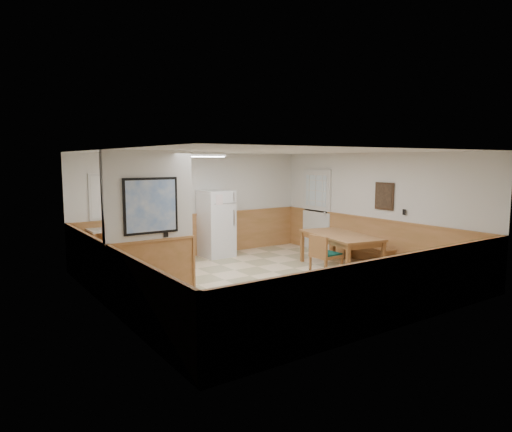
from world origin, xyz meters
TOP-DOWN VIEW (x-y plane):
  - ground at (0.00, 0.00)m, footprint 6.00×6.00m
  - ceiling at (0.00, 0.00)m, footprint 6.00×6.00m
  - back_wall at (0.00, 3.00)m, footprint 6.00×0.02m
  - right_wall at (3.00, 0.00)m, footprint 0.02×6.00m
  - left_wall at (-3.00, 0.00)m, footprint 0.02×6.00m
  - wainscot_back at (0.00, 2.98)m, footprint 6.00×0.04m
  - wainscot_right at (2.98, 0.00)m, footprint 0.04×6.00m
  - wainscot_left at (-2.98, 0.00)m, footprint 0.04×6.00m
  - partition_wall at (-2.25, 0.19)m, footprint 1.50×0.20m
  - kitchen_counter at (-1.21, 2.68)m, footprint 2.20×0.61m
  - exterior_door at (2.96, 1.90)m, footprint 0.07×1.02m
  - kitchen_window at (-2.10, 2.98)m, footprint 0.80×0.04m
  - wall_painting at (2.97, -0.30)m, footprint 0.04×0.50m
  - fluorescent_fixture at (-0.80, 1.30)m, footprint 1.20×0.30m
  - refrigerator at (0.39, 2.63)m, footprint 0.74×0.73m
  - dining_table at (1.97, 0.02)m, footprint 1.33×2.09m
  - dining_bench at (2.77, -0.06)m, footprint 0.61×1.54m
  - dining_chair at (1.18, -0.29)m, footprint 0.71×0.51m
  - fire_extinguisher at (-0.65, 2.68)m, footprint 0.11×0.11m
  - soap_bottle at (-2.23, 2.66)m, footprint 0.08×0.08m

SIDE VIEW (x-z plane):
  - ground at x=0.00m, z-range 0.00..0.00m
  - dining_bench at x=2.77m, z-range 0.12..0.57m
  - kitchen_counter at x=-1.21m, z-range -0.04..0.96m
  - dining_chair at x=1.18m, z-range 0.07..0.92m
  - wainscot_back at x=0.00m, z-range 0.00..1.00m
  - wainscot_right at x=2.98m, z-range 0.00..1.00m
  - wainscot_left at x=-2.98m, z-range 0.00..1.00m
  - dining_table at x=1.97m, z-range 0.29..1.04m
  - refrigerator at x=0.39m, z-range 0.00..1.61m
  - soap_bottle at x=-2.23m, z-range 0.90..1.10m
  - exterior_door at x=2.96m, z-range -0.02..2.13m
  - fire_extinguisher at x=-0.65m, z-range 0.88..1.26m
  - partition_wall at x=-2.25m, z-range -0.02..2.48m
  - back_wall at x=0.00m, z-range 0.00..2.50m
  - right_wall at x=3.00m, z-range 0.00..2.50m
  - left_wall at x=-3.00m, z-range 0.00..2.50m
  - kitchen_window at x=-2.10m, z-range 1.05..2.05m
  - wall_painting at x=2.97m, z-range 1.25..1.85m
  - fluorescent_fixture at x=-0.80m, z-range 2.40..2.49m
  - ceiling at x=0.00m, z-range 2.49..2.51m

